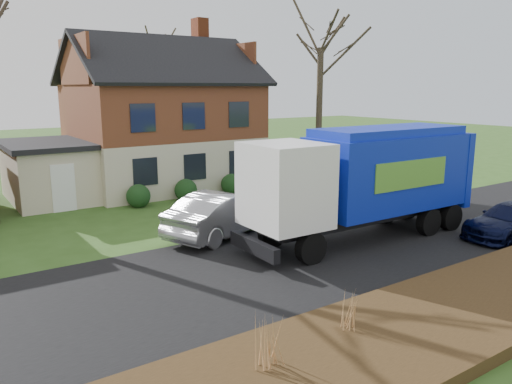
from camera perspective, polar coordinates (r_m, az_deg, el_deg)
ground at (r=15.87m, az=3.97°, el=-7.92°), size 120.00×120.00×0.00m
road at (r=15.86m, az=3.97°, el=-7.88°), size 80.00×7.00×0.02m
mulch_verge at (r=12.43m, az=19.73°, el=-13.68°), size 80.00×3.50×0.30m
main_house at (r=27.81m, az=-11.61°, el=8.88°), size 12.95×8.95×9.26m
garbage_truck at (r=18.10m, az=12.64°, el=1.80°), size 9.31×2.65×3.97m
silver_sedan at (r=18.40m, az=-3.67°, el=-2.44°), size 5.30×3.41×1.65m
navy_wagon at (r=20.43m, az=27.13°, el=-2.91°), size 4.29×1.87×1.23m
tree_front_east at (r=27.80m, az=7.48°, el=18.52°), size 3.82×3.82×10.62m
tree_back at (r=36.89m, az=-11.64°, el=16.69°), size 3.26×3.26×10.34m
grass_clump_west at (r=9.55m, az=1.47°, el=-16.78°), size 0.37×0.30×0.97m
grass_clump_mid at (r=11.05m, az=11.01°, el=-13.06°), size 0.32×0.26×0.89m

